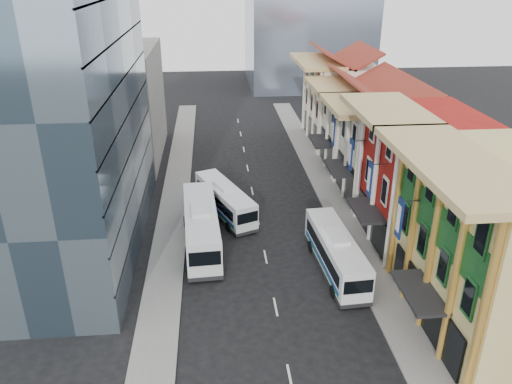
{
  "coord_description": "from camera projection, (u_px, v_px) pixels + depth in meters",
  "views": [
    {
      "loc": [
        -4.15,
        -21.87,
        23.03
      ],
      "look_at": [
        -0.57,
        17.81,
        4.94
      ],
      "focal_mm": 35.0,
      "sensor_mm": 36.0,
      "label": 1
    }
  ],
  "objects": [
    {
      "name": "office_tower",
      "position": [
        48.0,
        78.0,
        39.34
      ],
      "size": [
        12.0,
        26.0,
        30.0
      ],
      "primitive_type": "cube",
      "color": "#425869",
      "rests_on": "ground"
    },
    {
      "name": "shophouse_cream_mid",
      "position": [
        362.0,
        128.0,
        60.97
      ],
      "size": [
        8.0,
        9.0,
        10.0
      ],
      "primitive_type": "cube",
      "color": "white",
      "rests_on": "ground"
    },
    {
      "name": "bus_right",
      "position": [
        336.0,
        252.0,
        40.7
      ],
      "size": [
        3.22,
        11.0,
        3.48
      ],
      "primitive_type": null,
      "rotation": [
        0.0,
        0.0,
        0.06
      ],
      "color": "white",
      "rests_on": "ground"
    },
    {
      "name": "shophouse_cream_near",
      "position": [
        385.0,
        153.0,
        52.8
      ],
      "size": [
        8.0,
        9.0,
        10.0
      ],
      "primitive_type": "cube",
      "color": "white",
      "rests_on": "ground"
    },
    {
      "name": "shophouse_red",
      "position": [
        422.0,
        179.0,
        43.78
      ],
      "size": [
        8.0,
        10.0,
        12.0
      ],
      "primitive_type": "cube",
      "color": "maroon",
      "rests_on": "ground"
    },
    {
      "name": "sidewalk_right",
      "position": [
        342.0,
        215.0,
        50.31
      ],
      "size": [
        3.0,
        90.0,
        0.15
      ],
      "primitive_type": "cube",
      "color": "slate",
      "rests_on": "ground"
    },
    {
      "name": "sidewalk_left",
      "position": [
        172.0,
        223.0,
        48.92
      ],
      "size": [
        3.0,
        90.0,
        0.15
      ],
      "primitive_type": "cube",
      "color": "slate",
      "rests_on": "ground"
    },
    {
      "name": "bus_left_far",
      "position": [
        225.0,
        199.0,
        50.04
      ],
      "size": [
        6.14,
        10.53,
        3.33
      ],
      "primitive_type": null,
      "rotation": [
        0.0,
        0.0,
        0.38
      ],
      "color": "silver",
      "rests_on": "ground"
    },
    {
      "name": "shophouse_cream_far",
      "position": [
        341.0,
        102.0,
        70.28
      ],
      "size": [
        8.0,
        12.0,
        11.0
      ],
      "primitive_type": "cube",
      "color": "white",
      "rests_on": "ground"
    },
    {
      "name": "shophouse_tan",
      "position": [
        493.0,
        249.0,
        32.89
      ],
      "size": [
        8.0,
        14.0,
        12.0
      ],
      "primitive_type": "cube",
      "color": "#D0C078",
      "rests_on": "ground"
    },
    {
      "name": "bus_left_near",
      "position": [
        201.0,
        226.0,
        44.31
      ],
      "size": [
        3.61,
        12.5,
        3.96
      ],
      "primitive_type": null,
      "rotation": [
        0.0,
        0.0,
        0.06
      ],
      "color": "silver",
      "rests_on": "ground"
    },
    {
      "name": "office_block_far",
      "position": [
        119.0,
        104.0,
        63.59
      ],
      "size": [
        10.0,
        18.0,
        14.0
      ],
      "primitive_type": "cube",
      "color": "gray",
      "rests_on": "ground"
    }
  ]
}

